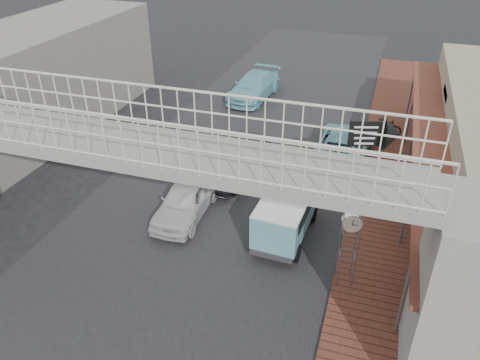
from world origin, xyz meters
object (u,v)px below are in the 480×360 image
Objects in this scene: angkot_curb at (343,145)px; angkot_far at (254,86)px; dark_sedan at (235,159)px; motorcycle_far at (384,128)px; street_clock at (351,226)px; white_hatchback at (186,199)px; angkot_van at (286,211)px; motorcycle_near at (371,136)px; arrow_sign at (389,135)px.

angkot_far reaches higher than angkot_curb.
dark_sedan is 0.90× the size of angkot_curb.
street_clock reaches higher than motorcycle_far.
dark_sedan is 1.80× the size of street_clock.
dark_sedan is 7.59m from street_clock.
angkot_van reaches higher than white_hatchback.
motorcycle_near is at bearing 134.21° from motorcycle_far.
arrow_sign reaches higher than motorcycle_near.
motorcycle_far is (6.65, 8.85, -0.05)m from white_hatchback.
angkot_van is 2.07× the size of motorcycle_far.
white_hatchback is at bearing -179.76° from angkot_van.
white_hatchback is at bearing -170.59° from arrow_sign.
white_hatchback is 1.10× the size of angkot_van.
motorcycle_near is at bearing 81.98° from arrow_sign.
motorcycle_near is 10.01m from street_clock.
white_hatchback is 0.78× the size of angkot_curb.
angkot_van is at bearing -63.09° from angkot_far.
angkot_van reaches higher than motorcycle_far.
arrow_sign is at bearing 7.61° from dark_sedan.
motorcycle_far is 5.97m from arrow_sign.
angkot_curb is 2.94× the size of motorcycle_far.
angkot_far is (-1.04, 12.34, 0.04)m from white_hatchback.
motorcycle_near is at bearing 77.52° from angkot_van.
arrow_sign is at bearing -43.49° from angkot_far.
white_hatchback reaches higher than motorcycle_far.
motorcycle_near is 5.24m from arrow_sign.
dark_sedan is at bearing 37.70° from angkot_curb.
dark_sedan is at bearing 121.63° from street_clock.
dark_sedan reaches higher than angkot_curb.
angkot_van is at bearing 159.66° from motorcycle_near.
arrow_sign reaches higher than street_clock.
street_clock is 0.75× the size of arrow_sign.
motorcycle_near is (5.30, 4.63, -0.23)m from dark_sedan.
angkot_far is 16.00m from street_clock.
street_clock is at bearing -114.10° from arrow_sign.
dark_sedan reaches higher than angkot_far.
white_hatchback is 3.42m from dark_sedan.
angkot_far is 1.45× the size of arrow_sign.
white_hatchback is at bearing 54.40° from angkot_curb.
angkot_van is 3.05m from street_clock.
street_clock is (2.26, -1.73, 1.11)m from angkot_van.
dark_sedan is 2.89× the size of motorcycle_near.
motorcycle_near is (2.26, 8.14, -0.57)m from angkot_van.
angkot_curb is 3.20× the size of motorcycle_near.
street_clock is (1.10, -8.14, 1.49)m from angkot_curb.
arrow_sign is at bearing 124.52° from angkot_curb.
street_clock reaches higher than white_hatchback.
motorcycle_near is at bearing 76.31° from street_clock.
arrow_sign is (0.69, -4.66, 2.28)m from motorcycle_near.
motorcycle_far reaches higher than motorcycle_near.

